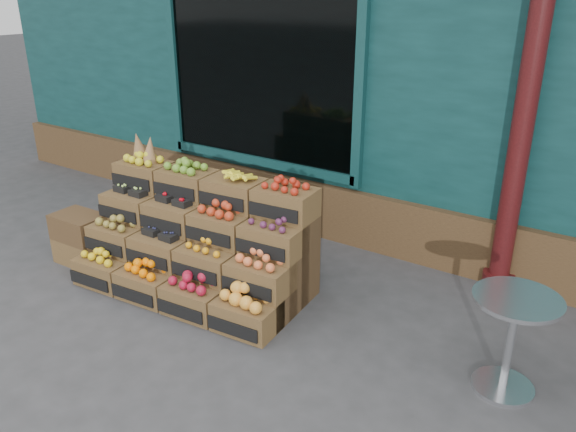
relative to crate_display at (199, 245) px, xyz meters
The scene contains 6 objects.
ground 1.30m from the crate_display, 27.58° to the right, with size 60.00×60.00×0.00m, color #39393B.
shop_facade 5.08m from the crate_display, 76.35° to the left, with size 12.00×6.24×4.80m.
crate_display is the anchor object (origin of this frame).
spare_crates 1.33m from the crate_display, 165.74° to the right, with size 0.52×0.37×0.51m.
bistro_table 2.72m from the crate_display, ahead, with size 0.57×0.57×0.72m.
shopkeeper 2.56m from the crate_display, 111.61° to the left, with size 0.79×0.52×2.15m, color #19581F.
Camera 1 is at (2.18, -2.76, 2.57)m, focal length 35.00 mm.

